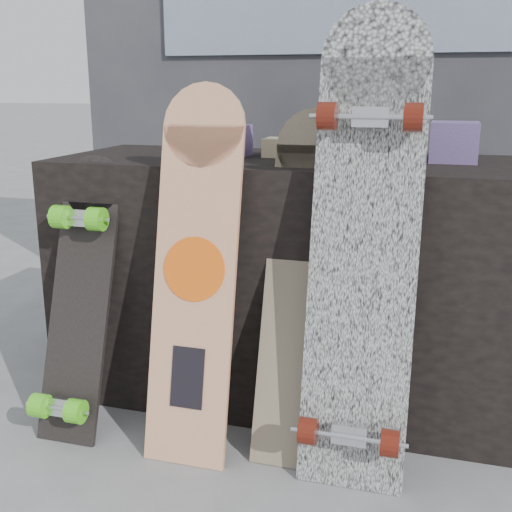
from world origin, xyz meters
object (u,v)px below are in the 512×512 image
(vendor_table, at_px, (305,280))
(skateboard_dark, at_px, (78,295))
(longboard_celtic, at_px, (303,274))
(longboard_cascadia, at_px, (364,241))
(longboard_geisha, at_px, (196,264))

(vendor_table, height_order, skateboard_dark, skateboard_dark)
(vendor_table, relative_size, skateboard_dark, 1.94)
(longboard_celtic, relative_size, longboard_cascadia, 0.78)
(longboard_celtic, height_order, longboard_cascadia, longboard_cascadia)
(vendor_table, xyz_separation_m, longboard_cascadia, (0.23, -0.39, 0.24))
(longboard_geisha, height_order, longboard_cascadia, longboard_cascadia)
(vendor_table, distance_m, longboard_geisha, 0.49)
(longboard_geisha, bearing_deg, vendor_table, 61.01)
(longboard_geisha, height_order, longboard_celtic, longboard_geisha)
(longboard_cascadia, height_order, skateboard_dark, longboard_cascadia)
(longboard_geisha, height_order, skateboard_dark, longboard_geisha)
(longboard_geisha, relative_size, skateboard_dark, 1.26)
(longboard_cascadia, bearing_deg, skateboard_dark, -179.49)
(longboard_geisha, distance_m, longboard_celtic, 0.30)
(longboard_celtic, xyz_separation_m, skateboard_dark, (-0.67, -0.10, -0.09))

